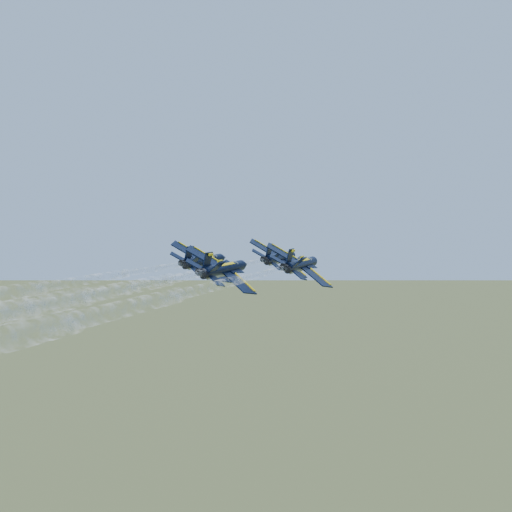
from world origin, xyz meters
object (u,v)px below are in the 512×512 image
at_px(jet_right, 301,264).
at_px(jet_slot, 225,269).
at_px(jet_left, 205,261).
at_px(jet_lead, 280,257).

bearing_deg(jet_right, jet_slot, -124.15).
relative_size(jet_left, jet_right, 1.00).
relative_size(jet_left, jet_slot, 1.00).
height_order(jet_right, jet_slot, same).
xyz_separation_m(jet_left, jet_right, (19.23, -0.27, 0.00)).
bearing_deg(jet_slot, jet_right, 55.85).
xyz_separation_m(jet_lead, jet_right, (9.00, -13.76, 0.00)).
relative_size(jet_lead, jet_right, 1.00).
distance_m(jet_lead, jet_right, 16.44).
xyz_separation_m(jet_lead, jet_slot, (0.16, -26.83, 0.00)).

